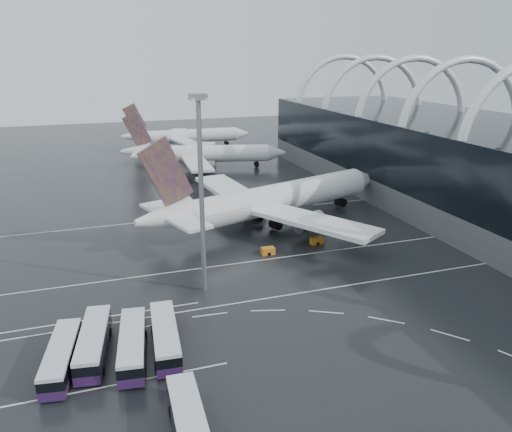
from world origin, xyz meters
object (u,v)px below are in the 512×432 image
object	(u,v)px
airliner_gate_c	(185,137)
floodlight_mast	(201,172)
gse_cart_belly_a	(316,241)
bus_row_far_c	(190,426)
gse_cart_belly_b	(299,216)
bus_row_near_a	(61,356)
airliner_gate_b	(201,154)
gse_cart_belly_c	(268,251)
airliner_main	(270,201)
bus_row_near_c	(132,345)
bus_row_near_d	(165,336)
bus_row_near_b	(93,342)

from	to	relation	value
airliner_gate_c	floodlight_mast	size ratio (longest dim) A/B	1.64
floodlight_mast	gse_cart_belly_a	world-z (taller)	floodlight_mast
airliner_gate_c	bus_row_far_c	world-z (taller)	airliner_gate_c
bus_row_far_c	gse_cart_belly_a	xyz separation A→B (m)	(33.56, 43.18, -1.10)
airliner_gate_c	gse_cart_belly_b	xyz separation A→B (m)	(7.64, -93.23, -3.81)
bus_row_near_a	gse_cart_belly_b	bearing A→B (deg)	-40.34
airliner_gate_b	gse_cart_belly_c	distance (m)	74.34
airliner_main	gse_cart_belly_a	bearing A→B (deg)	-89.31
airliner_gate_b	bus_row_near_c	xyz separation A→B (m)	(-30.92, -99.55, -2.76)
airliner_gate_c	bus_row_near_d	xyz separation A→B (m)	(-28.64, -135.55, -2.62)
bus_row_far_c	airliner_main	bearing A→B (deg)	-24.85
bus_row_near_b	gse_cart_belly_b	world-z (taller)	bus_row_near_b
bus_row_near_a	gse_cart_belly_a	distance (m)	53.00
bus_row_far_c	bus_row_near_a	bearing A→B (deg)	38.89
bus_row_far_c	floodlight_mast	bearing A→B (deg)	-13.30
bus_row_near_a	bus_row_far_c	xyz separation A→B (m)	(11.94, -16.02, 0.02)
floodlight_mast	gse_cart_belly_c	xyz separation A→B (m)	(14.33, 10.51, -18.22)
floodlight_mast	gse_cart_belly_b	bearing A→B (deg)	45.03
airliner_gate_b	bus_row_near_a	size ratio (longest dim) A/B	4.00
bus_row_near_c	gse_cart_belly_b	bearing A→B (deg)	-36.00
bus_row_near_d	airliner_gate_c	bearing A→B (deg)	-7.42
airliner_gate_b	gse_cart_belly_a	size ratio (longest dim) A/B	22.30
gse_cart_belly_a	gse_cart_belly_c	world-z (taller)	gse_cart_belly_c
bus_row_near_a	gse_cart_belly_b	size ratio (longest dim) A/B	5.97
gse_cart_belly_b	gse_cart_belly_c	xyz separation A→B (m)	(-13.64, -17.48, 0.07)
airliner_gate_c	bus_row_near_b	world-z (taller)	airliner_gate_c
airliner_main	bus_row_near_b	size ratio (longest dim) A/B	4.56
bus_row_near_c	floodlight_mast	size ratio (longest dim) A/B	0.45
airliner_gate_c	gse_cart_belly_b	size ratio (longest dim) A/B	22.76
bus_row_near_d	gse_cart_belly_b	size ratio (longest dim) A/B	6.19
gse_cart_belly_a	bus_row_far_c	bearing A→B (deg)	-127.86
airliner_gate_c	airliner_gate_b	bearing A→B (deg)	-91.60
airliner_main	bus_row_far_c	size ratio (longest dim) A/B	4.80
airliner_gate_b	gse_cart_belly_a	xyz separation A→B (m)	(6.49, -72.18, -3.91)
gse_cart_belly_a	airliner_gate_c	bearing A→B (deg)	92.48
airliner_main	gse_cart_belly_c	size ratio (longest dim) A/B	25.55
bus_row_near_d	gse_cart_belly_c	distance (m)	33.63
bus_row_near_c	airliner_gate_c	bearing A→B (deg)	-6.28
bus_row_near_a	gse_cart_belly_c	size ratio (longest dim) A/B	5.33
bus_row_far_c	gse_cart_belly_c	world-z (taller)	bus_row_far_c
bus_row_near_a	bus_row_far_c	distance (m)	19.97
bus_row_near_d	bus_row_near_a	bearing A→B (deg)	96.31
floodlight_mast	gse_cart_belly_b	xyz separation A→B (m)	(27.97, 28.00, -18.29)
airliner_gate_b	bus_row_near_d	size ratio (longest dim) A/B	3.86
gse_cart_belly_a	gse_cart_belly_b	size ratio (longest dim) A/B	1.07
bus_row_near_c	bus_row_far_c	size ratio (longest dim) A/B	1.04
airliner_gate_b	bus_row_near_b	size ratio (longest dim) A/B	3.80
bus_row_near_c	bus_row_far_c	xyz separation A→B (m)	(3.85, -15.80, -0.05)
airliner_main	gse_cart_belly_c	distance (m)	17.18
bus_row_near_c	bus_row_near_d	size ratio (longest dim) A/B	1.00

